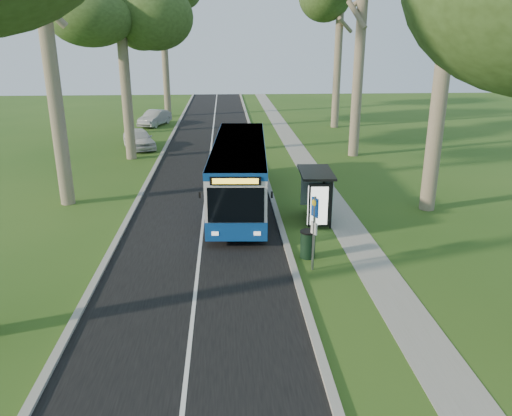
{
  "coord_description": "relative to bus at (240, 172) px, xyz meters",
  "views": [
    {
      "loc": [
        -2.41,
        -16.81,
        8.03
      ],
      "look_at": [
        -1.23,
        1.99,
        1.6
      ],
      "focal_mm": 35.0,
      "sensor_mm": 36.0,
      "label": 1
    }
  ],
  "objects": [
    {
      "name": "ground",
      "position": [
        1.71,
        -7.48,
        -1.63
      ],
      "size": [
        120.0,
        120.0,
        0.0
      ],
      "primitive_type": "plane",
      "color": "#2A5119",
      "rests_on": "ground"
    },
    {
      "name": "road",
      "position": [
        -1.79,
        2.52,
        -1.62
      ],
      "size": [
        7.0,
        100.0,
        0.02
      ],
      "primitive_type": "cube",
      "color": "black",
      "rests_on": "ground"
    },
    {
      "name": "kerb_east",
      "position": [
        1.71,
        2.52,
        -1.57
      ],
      "size": [
        0.25,
        100.0,
        0.12
      ],
      "primitive_type": "cube",
      "color": "#9E9B93",
      "rests_on": "ground"
    },
    {
      "name": "kerb_west",
      "position": [
        -5.29,
        2.52,
        -1.57
      ],
      "size": [
        0.25,
        100.0,
        0.12
      ],
      "primitive_type": "cube",
      "color": "#9E9B93",
      "rests_on": "ground"
    },
    {
      "name": "centre_line",
      "position": [
        -1.79,
        2.52,
        -1.61
      ],
      "size": [
        0.12,
        100.0,
        0.0
      ],
      "primitive_type": "cube",
      "color": "white",
      "rests_on": "road"
    },
    {
      "name": "footpath",
      "position": [
        4.71,
        2.52,
        -1.62
      ],
      "size": [
        1.5,
        100.0,
        0.02
      ],
      "primitive_type": "cube",
      "color": "gray",
      "rests_on": "ground"
    },
    {
      "name": "bus",
      "position": [
        0.0,
        0.0,
        0.0
      ],
      "size": [
        3.16,
        12.0,
        3.15
      ],
      "rotation": [
        0.0,
        0.0,
        -0.06
      ],
      "color": "white",
      "rests_on": "ground"
    },
    {
      "name": "bus_stop_sign",
      "position": [
        2.4,
        -7.91,
        0.1
      ],
      "size": [
        0.2,
        0.37,
        2.8
      ],
      "rotation": [
        0.0,
        0.0,
        0.42
      ],
      "color": "gray",
      "rests_on": "ground"
    },
    {
      "name": "bus_shelter",
      "position": [
        3.52,
        -3.01,
        -0.0
      ],
      "size": [
        1.59,
        2.77,
        2.33
      ],
      "rotation": [
        0.0,
        0.0,
        -0.05
      ],
      "color": "black",
      "rests_on": "ground"
    },
    {
      "name": "litter_bin",
      "position": [
        2.39,
        -6.82,
        -1.08
      ],
      "size": [
        0.62,
        0.62,
        1.09
      ],
      "rotation": [
        0.0,
        0.0,
        0.13
      ],
      "color": "black",
      "rests_on": "ground"
    },
    {
      "name": "car_white",
      "position": [
        -7.27,
        13.92,
        -0.87
      ],
      "size": [
        3.34,
        4.8,
        1.52
      ],
      "primitive_type": "imported",
      "rotation": [
        0.0,
        0.0,
        0.39
      ],
      "color": "silver",
      "rests_on": "ground"
    },
    {
      "name": "car_silver",
      "position": [
        -7.44,
        24.48,
        -0.9
      ],
      "size": [
        2.92,
        4.71,
        1.46
      ],
      "primitive_type": "imported",
      "rotation": [
        0.0,
        0.0,
        -0.33
      ],
      "color": "#A8AAB0",
      "rests_on": "ground"
    }
  ]
}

